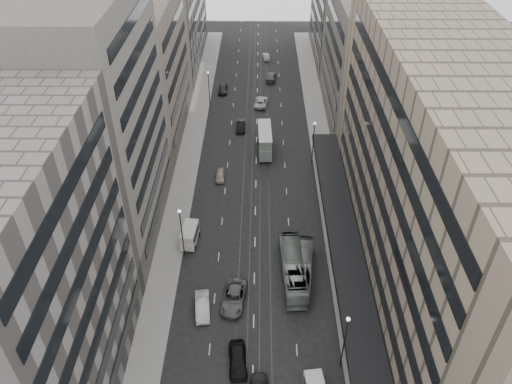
{
  "coord_description": "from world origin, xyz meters",
  "views": [
    {
      "loc": [
        0.64,
        -37.4,
        48.97
      ],
      "look_at": [
        0.12,
        18.84,
        6.06
      ],
      "focal_mm": 35.0,
      "sensor_mm": 36.0,
      "label": 1
    }
  ],
  "objects_px": {
    "double_decker": "(265,140)",
    "sedan_2": "(234,297)",
    "panel_van": "(190,235)",
    "sedan_0": "(238,360)",
    "bus_far": "(302,268)",
    "sedan_1": "(202,306)",
    "bus_near": "(293,269)"
  },
  "relations": [
    {
      "from": "bus_near",
      "to": "bus_far",
      "type": "relative_size",
      "value": 1.13
    },
    {
      "from": "panel_van",
      "to": "sedan_2",
      "type": "bearing_deg",
      "value": -53.01
    },
    {
      "from": "sedan_0",
      "to": "sedan_1",
      "type": "relative_size",
      "value": 1.03
    },
    {
      "from": "bus_near",
      "to": "bus_far",
      "type": "height_order",
      "value": "bus_near"
    },
    {
      "from": "double_decker",
      "to": "panel_van",
      "type": "distance_m",
      "value": 26.43
    },
    {
      "from": "bus_far",
      "to": "sedan_0",
      "type": "bearing_deg",
      "value": 66.22
    },
    {
      "from": "double_decker",
      "to": "panel_van",
      "type": "relative_size",
      "value": 1.84
    },
    {
      "from": "bus_near",
      "to": "sedan_0",
      "type": "bearing_deg",
      "value": 59.66
    },
    {
      "from": "bus_near",
      "to": "panel_van",
      "type": "distance_m",
      "value": 15.66
    },
    {
      "from": "panel_van",
      "to": "sedan_1",
      "type": "bearing_deg",
      "value": -71.46
    },
    {
      "from": "bus_near",
      "to": "sedan_2",
      "type": "xyz_separation_m",
      "value": [
        -7.5,
        -4.19,
        -0.82
      ]
    },
    {
      "from": "bus_far",
      "to": "sedan_2",
      "type": "bearing_deg",
      "value": 34.09
    },
    {
      "from": "panel_van",
      "to": "sedan_0",
      "type": "bearing_deg",
      "value": -63.92
    },
    {
      "from": "bus_near",
      "to": "panel_van",
      "type": "height_order",
      "value": "bus_near"
    },
    {
      "from": "sedan_1",
      "to": "double_decker",
      "type": "bearing_deg",
      "value": 70.91
    },
    {
      "from": "sedan_0",
      "to": "sedan_1",
      "type": "height_order",
      "value": "sedan_0"
    },
    {
      "from": "bus_near",
      "to": "sedan_2",
      "type": "bearing_deg",
      "value": 25.93
    },
    {
      "from": "panel_van",
      "to": "sedan_1",
      "type": "relative_size",
      "value": 0.93
    },
    {
      "from": "bus_near",
      "to": "sedan_1",
      "type": "height_order",
      "value": "bus_near"
    },
    {
      "from": "panel_van",
      "to": "sedan_1",
      "type": "xyz_separation_m",
      "value": [
        2.9,
        -12.18,
        -0.71
      ]
    },
    {
      "from": "bus_far",
      "to": "panel_van",
      "type": "bearing_deg",
      "value": -15.12
    },
    {
      "from": "double_decker",
      "to": "panel_van",
      "type": "xyz_separation_m",
      "value": [
        -10.7,
        -24.15,
        -0.92
      ]
    },
    {
      "from": "bus_far",
      "to": "sedan_1",
      "type": "height_order",
      "value": "bus_far"
    },
    {
      "from": "bus_near",
      "to": "bus_far",
      "type": "bearing_deg",
      "value": -169.86
    },
    {
      "from": "sedan_0",
      "to": "sedan_1",
      "type": "bearing_deg",
      "value": 117.01
    },
    {
      "from": "bus_near",
      "to": "double_decker",
      "type": "relative_size",
      "value": 1.44
    },
    {
      "from": "bus_far",
      "to": "sedan_2",
      "type": "relative_size",
      "value": 1.73
    },
    {
      "from": "panel_van",
      "to": "sedan_2",
      "type": "xyz_separation_m",
      "value": [
        6.7,
        -10.78,
        -0.66
      ]
    },
    {
      "from": "double_decker",
      "to": "sedan_2",
      "type": "relative_size",
      "value": 1.37
    },
    {
      "from": "double_decker",
      "to": "sedan_0",
      "type": "bearing_deg",
      "value": -96.01
    },
    {
      "from": "bus_far",
      "to": "sedan_0",
      "type": "relative_size",
      "value": 2.1
    },
    {
      "from": "double_decker",
      "to": "bus_far",
      "type": "bearing_deg",
      "value": -82.93
    }
  ]
}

